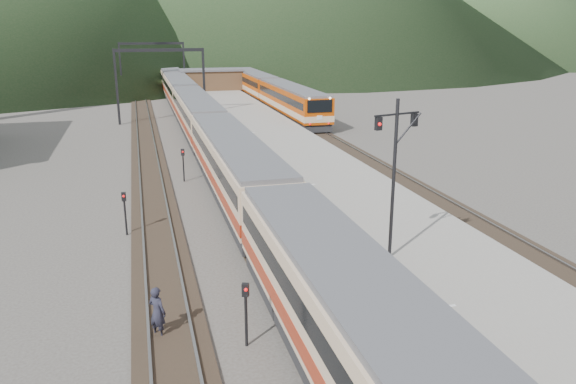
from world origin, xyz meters
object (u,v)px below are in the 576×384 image
object	(u,v)px
second_train	(270,91)
signal_mast	(394,163)
main_train	(197,114)
worker	(157,312)

from	to	relation	value
second_train	signal_mast	xyz separation A→B (m)	(-7.31, -52.55, 2.94)
main_train	signal_mast	world-z (taller)	signal_mast
main_train	signal_mast	size ratio (longest dim) A/B	16.09
second_train	signal_mast	distance (m)	53.14
main_train	second_train	xyz separation A→B (m)	(11.50, 17.73, -0.02)
main_train	second_train	size ratio (longest dim) A/B	2.55
main_train	signal_mast	xyz separation A→B (m)	(4.19, -34.82, 2.91)
main_train	second_train	world-z (taller)	main_train
second_train	signal_mast	size ratio (longest dim) A/B	6.31
main_train	worker	distance (m)	37.40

